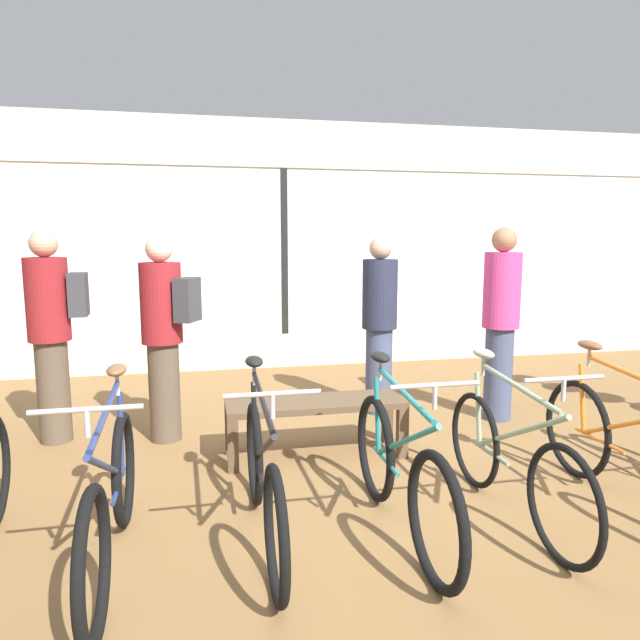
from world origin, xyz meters
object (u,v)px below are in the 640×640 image
at_px(bicycle_right, 630,449).
at_px(customer_near_rack, 52,329).
at_px(bicycle_left, 111,501).
at_px(display_bench, 315,410).
at_px(customer_by_window, 379,321).
at_px(bicycle_center_right, 511,459).
at_px(bicycle_center_left, 263,479).
at_px(customer_mid_floor, 501,319).
at_px(bicycle_center, 401,472).
at_px(customer_near_bench, 164,332).

height_order(bicycle_right, customer_near_rack, customer_near_rack).
height_order(bicycle_left, display_bench, bicycle_left).
bearing_deg(customer_by_window, bicycle_center_right, -86.59).
bearing_deg(bicycle_right, bicycle_center_left, 177.84).
distance_m(bicycle_right, customer_near_rack, 4.41).
relative_size(bicycle_right, customer_mid_floor, 0.98).
bearing_deg(bicycle_left, customer_mid_floor, 29.93).
relative_size(display_bench, customer_mid_floor, 0.77).
distance_m(bicycle_left, customer_mid_floor, 3.77).
relative_size(bicycle_left, bicycle_center_left, 1.02).
relative_size(bicycle_center_left, bicycle_center_right, 1.03).
bearing_deg(customer_mid_floor, customer_near_rack, 176.55).
bearing_deg(bicycle_center_right, bicycle_right, -3.20).
relative_size(bicycle_center_left, bicycle_center, 1.01).
distance_m(bicycle_center_left, display_bench, 1.31).
relative_size(bicycle_center_left, customer_mid_floor, 0.94).
distance_m(bicycle_left, bicycle_center_right, 2.32).
relative_size(bicycle_center, bicycle_right, 0.95).
relative_size(customer_near_rack, customer_mid_floor, 0.98).
bearing_deg(bicycle_right, display_bench, 144.12).
relative_size(bicycle_left, customer_mid_floor, 0.95).
distance_m(bicycle_left, customer_near_bench, 2.02).
bearing_deg(bicycle_left, bicycle_center, 0.86).
distance_m(display_bench, customer_near_rack, 2.30).
height_order(bicycle_center_right, customer_near_bench, customer_near_bench).
height_order(bicycle_left, customer_near_rack, customer_near_rack).
bearing_deg(bicycle_left, customer_near_rack, 109.21).
xyz_separation_m(bicycle_right, customer_near_rack, (-3.85, 2.07, 0.57)).
xyz_separation_m(display_bench, customer_by_window, (0.84, 0.99, 0.54)).
bearing_deg(display_bench, customer_near_bench, 152.04).
height_order(bicycle_center_left, display_bench, bicycle_center_left).
height_order(bicycle_center, customer_near_bench, customer_near_bench).
bearing_deg(bicycle_center_right, bicycle_left, -178.19).
bearing_deg(customer_by_window, display_bench, -130.25).
bearing_deg(bicycle_center_left, customer_mid_floor, 35.65).
relative_size(bicycle_center, customer_by_window, 0.98).
bearing_deg(bicycle_left, customer_near_bench, 84.63).
bearing_deg(bicycle_right, bicycle_left, -179.47).
height_order(bicycle_right, customer_near_bench, customer_near_bench).
distance_m(bicycle_right, customer_by_window, 2.51).
height_order(bicycle_left, bicycle_center_left, bicycle_left).
distance_m(customer_by_window, customer_near_bench, 2.04).
height_order(bicycle_center, customer_by_window, customer_by_window).
height_order(bicycle_left, bicycle_right, bicycle_right).
xyz_separation_m(bicycle_center_right, customer_near_rack, (-3.05, 2.03, 0.59)).
bearing_deg(customer_by_window, bicycle_center_left, -122.40).
bearing_deg(customer_near_bench, customer_near_rack, 169.56).
relative_size(display_bench, customer_near_bench, 0.81).
xyz_separation_m(bicycle_left, customer_mid_floor, (3.23, 1.86, 0.59)).
distance_m(bicycle_center_left, bicycle_center_right, 1.52).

